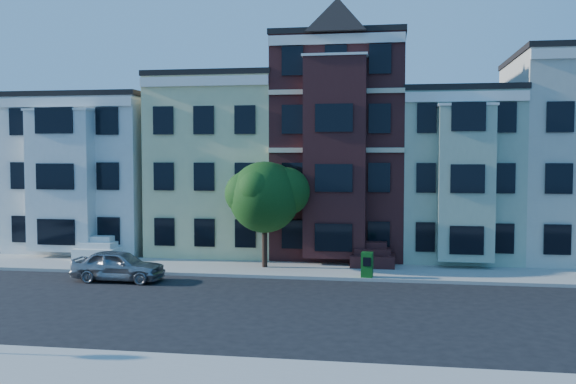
% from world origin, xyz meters
% --- Properties ---
extents(ground, '(120.00, 120.00, 0.00)m').
position_xyz_m(ground, '(0.00, 0.00, 0.00)').
color(ground, black).
extents(far_sidewalk, '(60.00, 4.00, 0.15)m').
position_xyz_m(far_sidewalk, '(0.00, 8.00, 0.07)').
color(far_sidewalk, '#9E9B93').
rests_on(far_sidewalk, ground).
extents(house_white, '(8.00, 9.00, 9.00)m').
position_xyz_m(house_white, '(-15.00, 14.50, 4.50)').
color(house_white, white).
rests_on(house_white, ground).
extents(house_yellow, '(7.00, 9.00, 10.00)m').
position_xyz_m(house_yellow, '(-7.00, 14.50, 5.00)').
color(house_yellow, beige).
rests_on(house_yellow, ground).
extents(house_brown, '(7.00, 9.00, 12.00)m').
position_xyz_m(house_brown, '(0.00, 14.50, 6.00)').
color(house_brown, '#381415').
rests_on(house_brown, ground).
extents(house_green, '(6.00, 9.00, 9.00)m').
position_xyz_m(house_green, '(6.50, 14.50, 4.50)').
color(house_green, '#A1B598').
rests_on(house_green, ground).
extents(street_tree, '(5.76, 5.76, 6.53)m').
position_xyz_m(street_tree, '(-3.37, 8.18, 3.41)').
color(street_tree, '#1E4F18').
rests_on(street_tree, far_sidewalk).
extents(parked_car, '(4.22, 1.74, 1.43)m').
position_xyz_m(parked_car, '(-9.41, 4.35, 0.72)').
color(parked_car, gray).
rests_on(parked_car, ground).
extents(newspaper_box, '(0.56, 0.51, 1.15)m').
position_xyz_m(newspaper_box, '(1.78, 6.30, 0.72)').
color(newspaper_box, '#105719').
rests_on(newspaper_box, far_sidewalk).
extents(fire_hydrant, '(0.29, 0.29, 0.63)m').
position_xyz_m(fire_hydrant, '(-11.29, 6.58, 0.47)').
color(fire_hydrant, beige).
rests_on(fire_hydrant, far_sidewalk).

